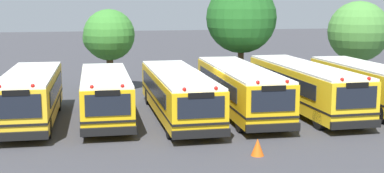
# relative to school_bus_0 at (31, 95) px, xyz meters

# --- Properties ---
(ground_plane) EXTENTS (160.00, 160.00, 0.00)m
(ground_plane) POSITION_rel_school_bus_0_xyz_m (9.28, 0.04, -1.43)
(ground_plane) COLOR #38383D
(school_bus_0) EXTENTS (2.77, 9.60, 2.72)m
(school_bus_0) POSITION_rel_school_bus_0_xyz_m (0.00, 0.00, 0.00)
(school_bus_0) COLOR yellow
(school_bus_0) RESTS_ON ground_plane
(school_bus_1) EXTENTS (2.62, 9.34, 2.57)m
(school_bus_1) POSITION_rel_school_bus_0_xyz_m (3.72, -0.06, -0.07)
(school_bus_1) COLOR yellow
(school_bus_1) RESTS_ON ground_plane
(school_bus_2) EXTENTS (2.61, 11.53, 2.55)m
(school_bus_2) POSITION_rel_school_bus_0_xyz_m (7.52, -0.19, -0.08)
(school_bus_2) COLOR yellow
(school_bus_2) RESTS_ON ground_plane
(school_bus_3) EXTENTS (2.85, 11.59, 2.67)m
(school_bus_3) POSITION_rel_school_bus_0_xyz_m (11.06, 0.22, -0.02)
(school_bus_3) COLOR yellow
(school_bus_3) RESTS_ON ground_plane
(school_bus_4) EXTENTS (2.62, 11.69, 2.72)m
(school_bus_4) POSITION_rel_school_bus_0_xyz_m (14.79, 0.07, 0.00)
(school_bus_4) COLOR yellow
(school_bus_4) RESTS_ON ground_plane
(school_bus_5) EXTENTS (2.50, 9.93, 2.68)m
(school_bus_5) POSITION_rel_school_bus_0_xyz_m (18.43, -0.23, -0.02)
(school_bus_5) COLOR yellow
(school_bus_5) RESTS_ON ground_plane
(tree_1) EXTENTS (3.53, 3.49, 5.60)m
(tree_1) POSITION_rel_school_bus_0_xyz_m (4.29, 8.97, 2.35)
(tree_1) COLOR #4C3823
(tree_1) RESTS_ON ground_plane
(tree_2) EXTENTS (4.93, 4.93, 7.43)m
(tree_2) POSITION_rel_school_bus_0_xyz_m (13.64, 8.20, 3.64)
(tree_2) COLOR #4C3823
(tree_2) RESTS_ON ground_plane
(tree_3) EXTENTS (4.58, 4.58, 6.14)m
(tree_3) POSITION_rel_school_bus_0_xyz_m (23.17, 9.09, 2.44)
(tree_3) COLOR #4C3823
(tree_3) RESTS_ON ground_plane
(traffic_cone) EXTENTS (0.53, 0.53, 0.70)m
(traffic_cone) POSITION_rel_school_bus_0_xyz_m (9.42, -7.73, -1.08)
(traffic_cone) COLOR #EA5914
(traffic_cone) RESTS_ON ground_plane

